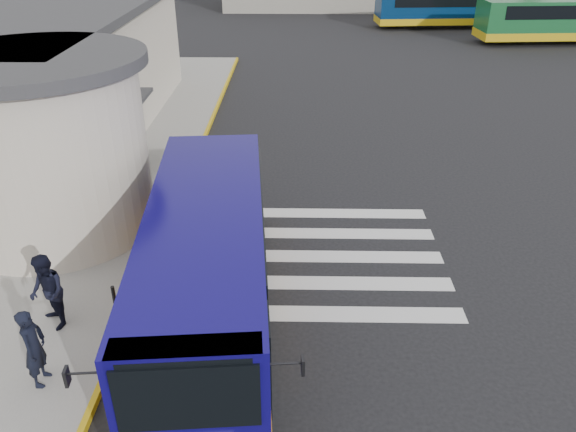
{
  "coord_description": "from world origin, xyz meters",
  "views": [
    {
      "loc": [
        -0.33,
        -13.3,
        8.09
      ],
      "look_at": [
        -0.57,
        -0.5,
        1.05
      ],
      "focal_mm": 35.0,
      "sensor_mm": 36.0,
      "label": 1
    }
  ],
  "objects_px": {
    "pedestrian_a": "(34,348)",
    "bollard": "(116,305)",
    "far_bus_a": "(435,7)",
    "far_bus_b": "(550,19)",
    "pedestrian_b": "(47,292)",
    "transit_bus": "(208,267)"
  },
  "relations": [
    {
      "from": "far_bus_b",
      "to": "bollard",
      "type": "bearing_deg",
      "value": 141.32
    },
    {
      "from": "far_bus_a",
      "to": "transit_bus",
      "type": "bearing_deg",
      "value": 156.12
    },
    {
      "from": "pedestrian_a",
      "to": "far_bus_b",
      "type": "relative_size",
      "value": 0.17
    },
    {
      "from": "bollard",
      "to": "far_bus_a",
      "type": "height_order",
      "value": "far_bus_a"
    },
    {
      "from": "bollard",
      "to": "far_bus_a",
      "type": "distance_m",
      "value": 38.32
    },
    {
      "from": "transit_bus",
      "to": "pedestrian_b",
      "type": "height_order",
      "value": "transit_bus"
    },
    {
      "from": "far_bus_a",
      "to": "pedestrian_b",
      "type": "bearing_deg",
      "value": 151.86
    },
    {
      "from": "pedestrian_b",
      "to": "far_bus_b",
      "type": "xyz_separation_m",
      "value": [
        22.04,
        30.07,
        0.56
      ]
    },
    {
      "from": "pedestrian_a",
      "to": "far_bus_a",
      "type": "relative_size",
      "value": 0.18
    },
    {
      "from": "pedestrian_a",
      "to": "far_bus_a",
      "type": "xyz_separation_m",
      "value": [
        15.17,
        37.3,
        0.51
      ]
    },
    {
      "from": "pedestrian_a",
      "to": "pedestrian_b",
      "type": "relative_size",
      "value": 0.95
    },
    {
      "from": "bollard",
      "to": "far_bus_b",
      "type": "height_order",
      "value": "far_bus_b"
    },
    {
      "from": "bollard",
      "to": "far_bus_b",
      "type": "relative_size",
      "value": 0.1
    },
    {
      "from": "pedestrian_a",
      "to": "bollard",
      "type": "relative_size",
      "value": 1.7
    },
    {
      "from": "transit_bus",
      "to": "pedestrian_b",
      "type": "xyz_separation_m",
      "value": [
        -3.29,
        -0.66,
        -0.24
      ]
    },
    {
      "from": "far_bus_a",
      "to": "pedestrian_a",
      "type": "bearing_deg",
      "value": 153.3
    },
    {
      "from": "transit_bus",
      "to": "bollard",
      "type": "distance_m",
      "value": 2.12
    },
    {
      "from": "pedestrian_b",
      "to": "transit_bus",
      "type": "bearing_deg",
      "value": 61.93
    },
    {
      "from": "pedestrian_a",
      "to": "far_bus_a",
      "type": "height_order",
      "value": "far_bus_a"
    },
    {
      "from": "pedestrian_a",
      "to": "bollard",
      "type": "bearing_deg",
      "value": -29.56
    },
    {
      "from": "bollard",
      "to": "far_bus_a",
      "type": "bearing_deg",
      "value": 68.23
    },
    {
      "from": "pedestrian_a",
      "to": "bollard",
      "type": "xyz_separation_m",
      "value": [
        0.96,
        1.72,
        -0.34
      ]
    }
  ]
}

